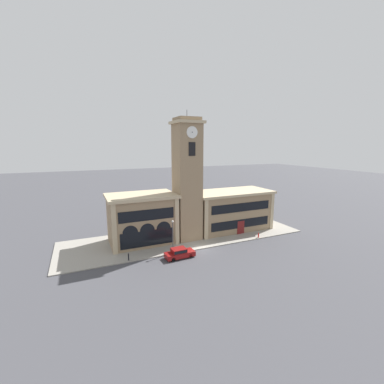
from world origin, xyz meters
name	(u,v)px	position (x,y,z in m)	size (l,w,h in m)	color
ground_plane	(201,250)	(0.00, 0.00, 0.00)	(300.00, 300.00, 0.00)	#424247
sidewalk_kerb	(186,237)	(0.00, 6.30, 0.07)	(43.24, 12.60, 0.15)	gray
clock_tower	(187,180)	(0.00, 5.51, 10.59)	(4.84, 4.84, 22.29)	#937A5B
town_hall_left_wing	(142,219)	(-7.75, 6.99, 4.24)	(11.46, 7.86, 8.41)	#937A5B
town_hall_right_wing	(231,210)	(9.99, 7.00, 3.89)	(15.95, 7.86, 7.73)	#937A5B
parked_car_near	(179,253)	(-4.20, -1.40, 0.76)	(4.50, 2.00, 1.47)	maroon
street_lamp	(173,231)	(-4.49, 0.64, 3.56)	(0.36, 0.36, 5.11)	#4C4C51
bollard	(129,257)	(-11.37, 0.43, 0.67)	(0.18, 0.18, 1.06)	black
fire_hydrant	(258,235)	(11.75, 0.37, 0.57)	(0.22, 0.22, 0.87)	red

